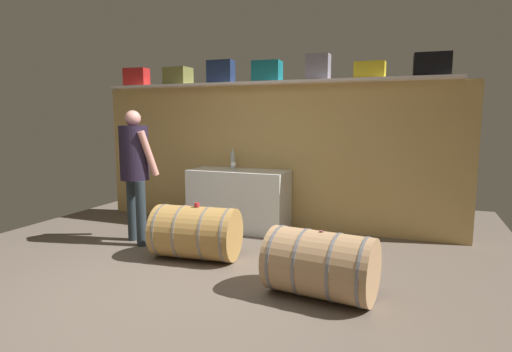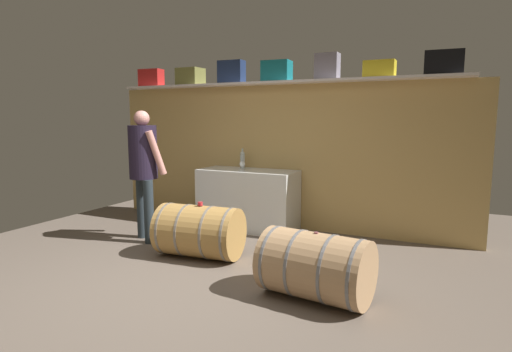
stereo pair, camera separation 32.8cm
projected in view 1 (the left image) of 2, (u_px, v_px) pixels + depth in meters
The scene contains 17 objects.
ground_plane at pixel (210, 268), 4.52m from camera, with size 6.72×8.30×0.02m, color #65584D.
back_wall_panel at pixel (269, 157), 6.14m from camera, with size 5.52×0.10×2.08m, color tan.
high_shelf_board at pixel (265, 83), 5.86m from camera, with size 5.08×0.40×0.03m, color white.
toolcase_red at pixel (136, 77), 6.62m from camera, with size 0.37×0.20×0.28m, color red.
toolcase_olive at pixel (178, 76), 6.34m from camera, with size 0.37×0.30×0.26m, color olive.
toolcase_navy at pixel (221, 72), 6.08m from camera, with size 0.38×0.19×0.33m, color navy.
toolcase_teal at pixel (267, 71), 5.83m from camera, with size 0.39×0.25×0.29m, color #157480.
toolcase_grey at pixel (318, 67), 5.56m from camera, with size 0.31×0.19×0.34m, color gray.
toolcase_yellow at pixel (370, 70), 5.33m from camera, with size 0.38×0.21×0.21m, color yellow.
toolcase_black at pixel (432, 65), 5.07m from camera, with size 0.43×0.29×0.28m, color black.
work_cabinet at pixel (239, 200), 6.01m from camera, with size 1.42×0.60×0.87m, color white.
wine_bottle_clear at pixel (233, 159), 6.13m from camera, with size 0.07×0.07×0.29m.
wine_glass at pixel (234, 165), 5.86m from camera, with size 0.08×0.08×0.13m.
wine_barrel_near at pixel (196, 232), 4.76m from camera, with size 1.00×0.69×0.62m.
wine_barrel_far at pixel (321, 264), 3.73m from camera, with size 1.01×0.71×0.62m.
tasting_cup at pixel (197, 205), 4.71m from camera, with size 0.06×0.06×0.04m, color red.
winemaker_pouring at pixel (135, 163), 5.26m from camera, with size 0.56×0.50×1.70m.
Camera 1 is at (2.03, -3.23, 1.61)m, focal length 29.15 mm.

